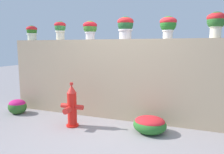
% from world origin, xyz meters
% --- Properties ---
extents(ground_plane, '(24.00, 24.00, 0.00)m').
position_xyz_m(ground_plane, '(0.00, 0.00, 0.00)').
color(ground_plane, gray).
extents(stone_wall, '(5.28, 0.36, 1.63)m').
position_xyz_m(stone_wall, '(0.00, 1.07, 0.82)').
color(stone_wall, tan).
rests_on(stone_wall, ground).
extents(potted_plant_0, '(0.25, 0.25, 0.35)m').
position_xyz_m(potted_plant_0, '(-2.33, 1.05, 1.83)').
color(potted_plant_0, silver).
rests_on(potted_plant_0, stone_wall).
extents(potted_plant_1, '(0.26, 0.26, 0.41)m').
position_xyz_m(potted_plant_1, '(-1.54, 1.03, 1.89)').
color(potted_plant_1, beige).
rests_on(potted_plant_1, stone_wall).
extents(potted_plant_2, '(0.30, 0.30, 0.39)m').
position_xyz_m(potted_plant_2, '(-0.80, 1.04, 1.87)').
color(potted_plant_2, silver).
rests_on(potted_plant_2, stone_wall).
extents(potted_plant_3, '(0.32, 0.32, 0.45)m').
position_xyz_m(potted_plant_3, '(-0.04, 1.07, 1.90)').
color(potted_plant_3, silver).
rests_on(potted_plant_3, stone_wall).
extents(potted_plant_4, '(0.31, 0.31, 0.41)m').
position_xyz_m(potted_plant_4, '(0.79, 1.05, 1.89)').
color(potted_plant_4, silver).
rests_on(potted_plant_4, stone_wall).
extents(potted_plant_5, '(0.32, 0.32, 0.45)m').
position_xyz_m(potted_plant_5, '(1.59, 1.05, 1.92)').
color(potted_plant_5, beige).
rests_on(potted_plant_5, stone_wall).
extents(fire_hydrant, '(0.45, 0.36, 0.83)m').
position_xyz_m(fire_hydrant, '(-0.82, 0.26, 0.38)').
color(fire_hydrant, red).
rests_on(fire_hydrant, ground).
extents(flower_bush_left, '(0.58, 0.52, 0.30)m').
position_xyz_m(flower_bush_left, '(0.60, 0.47, 0.16)').
color(flower_bush_left, '#2A6B28').
rests_on(flower_bush_left, ground).
extents(flower_bush_right, '(0.41, 0.37, 0.33)m').
position_xyz_m(flower_bush_right, '(-2.38, 0.51, 0.17)').
color(flower_bush_right, '#2F6125').
rests_on(flower_bush_right, ground).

